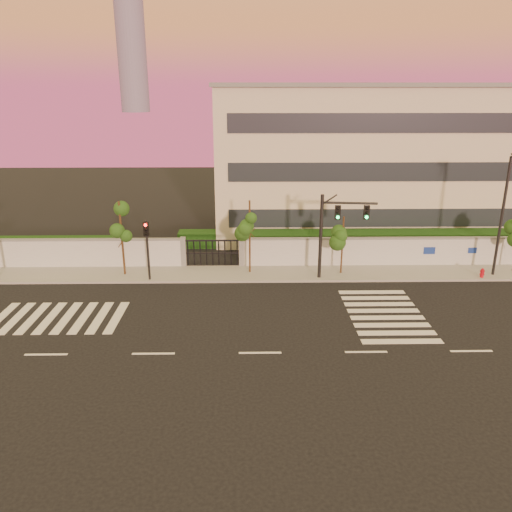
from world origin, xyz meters
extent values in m
plane|color=black|center=(0.00, 0.00, 0.00)|extent=(120.00, 120.00, 0.00)
cube|color=gray|center=(0.00, 10.50, 0.07)|extent=(60.00, 3.00, 0.15)
cube|color=#B1B4B8|center=(-17.50, 12.00, 1.00)|extent=(25.00, 0.30, 2.00)
cube|color=#B1B4B8|center=(14.50, 12.00, 1.00)|extent=(31.00, 0.30, 2.00)
cube|color=slate|center=(14.50, 12.00, 2.06)|extent=(31.00, 0.36, 0.12)
cube|color=slate|center=(-5.00, 12.00, 1.10)|extent=(0.35, 0.35, 2.20)
cube|color=slate|center=(-1.00, 12.00, 1.10)|extent=(0.35, 0.35, 2.20)
cube|color=#11340F|center=(9.00, 14.50, 0.90)|extent=(20.00, 2.00, 1.80)
cube|color=#11340F|center=(-16.00, 14.50, 0.70)|extent=(12.00, 1.80, 1.40)
cube|color=#11340F|center=(-3.00, 17.00, 0.60)|extent=(6.00, 1.50, 1.20)
cube|color=beige|center=(9.00, 22.00, 6.00)|extent=(24.00, 12.00, 12.00)
cube|color=#262D38|center=(9.00, 15.98, 2.50)|extent=(22.00, 0.08, 1.40)
cube|color=#262D38|center=(9.00, 15.98, 6.00)|extent=(22.00, 0.08, 1.40)
cube|color=#262D38|center=(9.00, 15.98, 9.50)|extent=(22.00, 0.08, 1.40)
cube|color=slate|center=(9.00, 22.00, 12.10)|extent=(24.40, 12.40, 0.30)
cylinder|color=slate|center=(-65.00, 280.00, 55.00)|extent=(16.00, 16.00, 110.00)
cube|color=silver|center=(-14.00, 4.00, 0.01)|extent=(0.50, 4.00, 0.02)
cube|color=silver|center=(-13.10, 4.00, 0.01)|extent=(0.50, 4.00, 0.02)
cube|color=silver|center=(-12.20, 4.00, 0.01)|extent=(0.50, 4.00, 0.02)
cube|color=silver|center=(-11.30, 4.00, 0.01)|extent=(0.50, 4.00, 0.02)
cube|color=silver|center=(-10.40, 4.00, 0.01)|extent=(0.50, 4.00, 0.02)
cube|color=silver|center=(-9.50, 4.00, 0.01)|extent=(0.50, 4.00, 0.02)
cube|color=silver|center=(-8.60, 4.00, 0.01)|extent=(0.50, 4.00, 0.02)
cube|color=silver|center=(-7.70, 4.00, 0.01)|extent=(0.50, 4.00, 0.02)
cube|color=silver|center=(7.00, 1.00, 0.01)|extent=(4.00, 0.50, 0.02)
cube|color=silver|center=(7.00, 1.90, 0.01)|extent=(4.00, 0.50, 0.02)
cube|color=silver|center=(7.00, 2.80, 0.01)|extent=(4.00, 0.50, 0.02)
cube|color=silver|center=(7.00, 3.70, 0.01)|extent=(4.00, 0.50, 0.02)
cube|color=silver|center=(7.00, 4.60, 0.01)|extent=(4.00, 0.50, 0.02)
cube|color=silver|center=(7.00, 5.50, 0.01)|extent=(4.00, 0.50, 0.02)
cube|color=silver|center=(7.00, 6.40, 0.01)|extent=(4.00, 0.50, 0.02)
cube|color=silver|center=(7.00, 7.30, 0.01)|extent=(4.00, 0.50, 0.02)
cube|color=silver|center=(-10.00, 0.00, 0.01)|extent=(2.00, 0.15, 0.01)
cube|color=silver|center=(-5.00, 0.00, 0.01)|extent=(2.00, 0.15, 0.01)
cube|color=silver|center=(0.00, 0.00, 0.01)|extent=(2.00, 0.15, 0.01)
cube|color=silver|center=(5.00, 0.00, 0.01)|extent=(2.00, 0.15, 0.01)
cube|color=silver|center=(10.00, 0.00, 0.01)|extent=(2.00, 0.15, 0.01)
cylinder|color=#382314|center=(-8.73, 10.38, 2.53)|extent=(0.13, 0.13, 5.06)
sphere|color=#194212|center=(-8.73, 10.38, 4.04)|extent=(1.21, 1.21, 1.21)
sphere|color=#194212|center=(-8.34, 10.60, 3.29)|extent=(0.93, 0.93, 0.93)
sphere|color=#194212|center=(-9.06, 10.22, 3.54)|extent=(0.88, 0.88, 0.88)
cylinder|color=#382314|center=(-0.43, 10.68, 2.51)|extent=(0.13, 0.13, 5.02)
sphere|color=#194212|center=(-0.43, 10.68, 4.02)|extent=(1.15, 1.15, 1.15)
sphere|color=#194212|center=(-0.06, 10.89, 3.26)|extent=(0.88, 0.88, 0.88)
sphere|color=#194212|center=(-0.74, 10.52, 3.51)|extent=(0.84, 0.84, 0.84)
cylinder|color=#382314|center=(5.65, 10.39, 2.00)|extent=(0.11, 0.11, 4.00)
sphere|color=#194212|center=(5.65, 10.39, 3.20)|extent=(1.03, 1.03, 1.03)
sphere|color=#194212|center=(5.98, 10.57, 2.60)|extent=(0.79, 0.79, 0.79)
sphere|color=#194212|center=(5.37, 10.25, 2.80)|extent=(0.75, 0.75, 0.75)
cylinder|color=black|center=(4.08, 9.59, 2.80)|extent=(0.22, 0.22, 5.60)
cylinder|color=black|center=(5.80, 9.59, 5.06)|extent=(3.43, 0.53, 0.14)
cube|color=black|center=(5.08, 9.54, 4.47)|extent=(0.32, 0.16, 0.81)
sphere|color=#0CF259|center=(5.08, 9.43, 4.22)|extent=(0.18, 0.18, 0.18)
cube|color=black|center=(6.88, 9.54, 4.47)|extent=(0.32, 0.16, 0.81)
sphere|color=#0CF259|center=(6.88, 9.43, 4.22)|extent=(0.18, 0.18, 0.18)
cylinder|color=black|center=(-6.90, 9.38, 2.03)|extent=(0.14, 0.14, 4.06)
cube|color=black|center=(-6.90, 9.33, 3.52)|extent=(0.32, 0.16, 0.81)
sphere|color=red|center=(-6.90, 9.22, 3.77)|extent=(0.18, 0.18, 0.18)
cylinder|color=black|center=(15.66, 9.91, 3.95)|extent=(0.18, 0.18, 7.89)
cylinder|color=#A90B1A|center=(14.68, 9.38, 0.26)|extent=(0.23, 0.23, 0.51)
cylinder|color=#A90B1A|center=(14.68, 9.38, 0.56)|extent=(0.29, 0.29, 0.10)
sphere|color=#A90B1A|center=(14.68, 9.38, 0.68)|extent=(0.18, 0.18, 0.18)
cylinder|color=#A90B1A|center=(14.68, 9.38, 0.36)|extent=(0.30, 0.17, 0.10)
camera|label=1|loc=(-0.53, -20.78, 11.70)|focal=35.00mm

